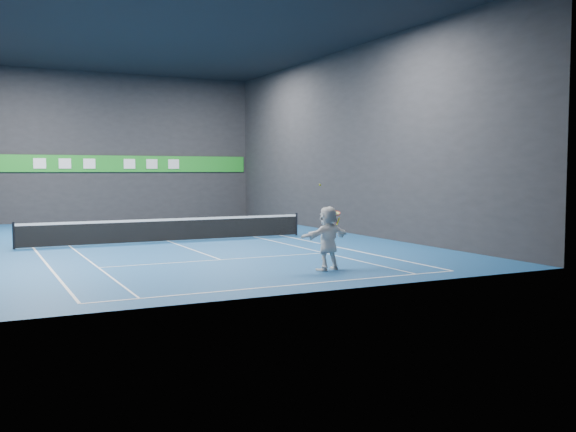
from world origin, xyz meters
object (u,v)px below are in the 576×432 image
tennis_ball (320,185)px  tennis_net (169,229)px  player (328,238)px  tennis_racket (336,215)px

tennis_ball → tennis_net: bearing=101.1°
player → tennis_ball: 1.65m
player → tennis_racket: player is taller
player → tennis_racket: bearing=175.6°
tennis_ball → tennis_net: size_ratio=0.01×
tennis_ball → tennis_racket: size_ratio=0.14×
player → tennis_net: player is taller
tennis_net → tennis_racket: size_ratio=25.97×
tennis_ball → tennis_racket: 1.06m
player → tennis_racket: (0.31, 0.05, 0.72)m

